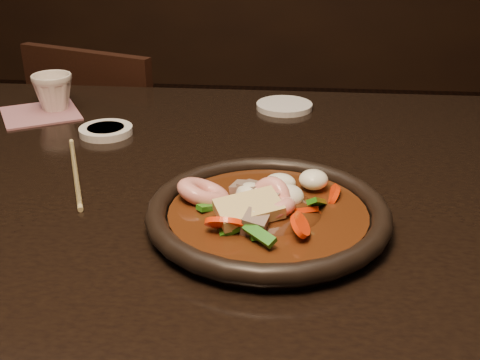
# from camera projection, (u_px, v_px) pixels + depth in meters

# --- Properties ---
(table) EXTENTS (1.60, 0.90, 0.75)m
(table) POSITION_uv_depth(u_px,v_px,m) (77.00, 215.00, 0.95)
(table) COLOR black
(table) RESTS_ON floor
(chair) EXTENTS (0.49, 0.49, 0.80)m
(chair) POSITION_uv_depth(u_px,v_px,m) (123.00, 175.00, 1.65)
(chair) COLOR black
(chair) RESTS_ON floor
(plate) EXTENTS (0.31, 0.31, 0.03)m
(plate) POSITION_uv_depth(u_px,v_px,m) (268.00, 214.00, 0.76)
(plate) COLOR black
(plate) RESTS_ON table
(stirfry) EXTENTS (0.23, 0.19, 0.06)m
(stirfry) POSITION_uv_depth(u_px,v_px,m) (265.00, 208.00, 0.76)
(stirfry) COLOR #3D1C0B
(stirfry) RESTS_ON plate
(soy_dish) EXTENTS (0.09, 0.09, 0.01)m
(soy_dish) POSITION_uv_depth(u_px,v_px,m) (106.00, 131.00, 1.06)
(soy_dish) COLOR white
(soy_dish) RESTS_ON table
(saucer_right) EXTENTS (0.11, 0.11, 0.01)m
(saucer_right) POSITION_uv_depth(u_px,v_px,m) (284.00, 106.00, 1.19)
(saucer_right) COLOR white
(saucer_right) RESTS_ON table
(tea_cup) EXTENTS (0.10, 0.09, 0.08)m
(tea_cup) POSITION_uv_depth(u_px,v_px,m) (53.00, 91.00, 1.17)
(tea_cup) COLOR beige
(tea_cup) RESTS_ON table
(chopsticks) EXTENTS (0.10, 0.24, 0.01)m
(chopsticks) POSITION_uv_depth(u_px,v_px,m) (75.00, 171.00, 0.91)
(chopsticks) COLOR tan
(chopsticks) RESTS_ON table
(napkin) EXTENTS (0.19, 0.19, 0.00)m
(napkin) POSITION_uv_depth(u_px,v_px,m) (40.00, 114.00, 1.16)
(napkin) COLOR #9E616A
(napkin) RESTS_ON table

